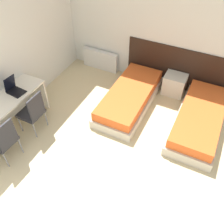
% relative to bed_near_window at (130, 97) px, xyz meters
% --- Properties ---
extents(wall_back, '(5.06, 0.05, 2.70)m').
position_rel_bed_near_window_xyz_m(wall_back, '(0.02, 1.07, 1.16)').
color(wall_back, silver).
rests_on(wall_back, ground_plane).
extents(wall_left, '(0.05, 5.32, 2.70)m').
position_rel_bed_near_window_xyz_m(wall_left, '(-2.03, -1.12, 1.16)').
color(wall_left, silver).
rests_on(wall_left, ground_plane).
extents(headboard_panel, '(2.45, 0.03, 1.01)m').
position_rel_bed_near_window_xyz_m(headboard_panel, '(0.74, 1.03, 0.32)').
color(headboard_panel, black).
rests_on(headboard_panel, ground_plane).
extents(bed_near_window, '(0.87, 2.00, 0.39)m').
position_rel_bed_near_window_xyz_m(bed_near_window, '(0.00, 0.00, 0.00)').
color(bed_near_window, beige).
rests_on(bed_near_window, ground_plane).
extents(bed_near_door, '(0.87, 2.00, 0.39)m').
position_rel_bed_near_window_xyz_m(bed_near_door, '(1.48, 0.00, 0.00)').
color(bed_near_door, beige).
rests_on(bed_near_door, ground_plane).
extents(nightstand, '(0.47, 0.39, 0.47)m').
position_rel_bed_near_window_xyz_m(nightstand, '(0.74, 0.80, 0.05)').
color(nightstand, beige).
rests_on(nightstand, ground_plane).
extents(radiator, '(0.93, 0.12, 0.49)m').
position_rel_bed_near_window_xyz_m(radiator, '(-1.22, 0.95, 0.06)').
color(radiator, silver).
rests_on(radiator, ground_plane).
extents(desk, '(0.53, 1.98, 0.73)m').
position_rel_bed_near_window_xyz_m(desk, '(-1.74, -1.85, 0.38)').
color(desk, beige).
rests_on(desk, ground_plane).
extents(chair_near_laptop, '(0.41, 0.41, 0.89)m').
position_rel_bed_near_window_xyz_m(chair_near_laptop, '(-1.33, -1.48, 0.30)').
color(chair_near_laptop, '#232328').
rests_on(chair_near_laptop, ground_plane).
extents(chair_near_notebook, '(0.43, 0.43, 0.89)m').
position_rel_bed_near_window_xyz_m(chair_near_notebook, '(-1.33, -2.22, 0.30)').
color(chair_near_notebook, '#232328').
rests_on(chair_near_notebook, ground_plane).
extents(laptop, '(0.33, 0.26, 0.32)m').
position_rel_bed_near_window_xyz_m(laptop, '(-1.75, -1.38, 0.61)').
color(laptop, black).
rests_on(laptop, desk).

